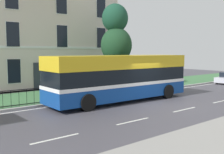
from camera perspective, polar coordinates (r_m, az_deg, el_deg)
ground_plane at (r=17.54m, az=7.47°, el=-5.34°), size 60.00×56.00×0.18m
georgian_townhouse at (r=27.60m, az=-19.16°, el=10.49°), size 17.51×9.15×11.34m
iron_verge_railing at (r=18.11m, az=-6.87°, el=-2.95°), size 19.03×0.04×0.97m
evergreen_tree at (r=23.25m, az=0.96°, el=4.95°), size 3.49×3.49×7.20m
single_decker_bus at (r=17.54m, az=1.80°, el=-0.04°), size 10.11×2.86×2.99m
litter_bin at (r=19.04m, az=-4.98°, el=-2.21°), size 0.55×0.55×1.20m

